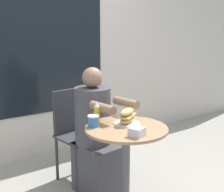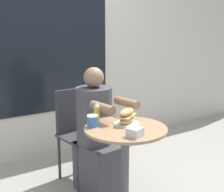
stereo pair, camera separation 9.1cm
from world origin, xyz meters
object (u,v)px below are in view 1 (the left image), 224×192
object	(u,v)px
cafe_table	(126,154)
condiment_bottle	(97,113)
sandwich_on_plate	(127,117)
drink_cup	(93,121)
diner_chair	(75,126)
seated_diner	(96,140)

from	to	relation	value
cafe_table	condiment_bottle	xyz separation A→B (m)	(-0.10, 0.23, 0.28)
sandwich_on_plate	condiment_bottle	bearing A→B (deg)	133.53
drink_cup	condiment_bottle	bearing A→B (deg)	43.70
cafe_table	diner_chair	xyz separation A→B (m)	(0.02, 0.82, -0.01)
sandwich_on_plate	condiment_bottle	world-z (taller)	condiment_bottle
diner_chair	drink_cup	world-z (taller)	diner_chair
cafe_table	seated_diner	xyz separation A→B (m)	(0.04, 0.47, -0.04)
diner_chair	condiment_bottle	bearing A→B (deg)	71.88
cafe_table	condiment_bottle	distance (m)	0.38
sandwich_on_plate	cafe_table	bearing A→B (deg)	-131.58
sandwich_on_plate	condiment_bottle	distance (m)	0.23
sandwich_on_plate	diner_chair	bearing A→B (deg)	92.49
seated_diner	cafe_table	bearing A→B (deg)	79.65
drink_cup	seated_diner	bearing A→B (deg)	55.30
sandwich_on_plate	drink_cup	size ratio (longest dim) A/B	2.37
drink_cup	condiment_bottle	xyz separation A→B (m)	(0.08, 0.08, 0.03)
diner_chair	seated_diner	bearing A→B (deg)	86.20
cafe_table	seated_diner	world-z (taller)	seated_diner
seated_diner	sandwich_on_plate	distance (m)	0.51
diner_chair	drink_cup	distance (m)	0.75
cafe_table	drink_cup	distance (m)	0.35
diner_chair	cafe_table	bearing A→B (deg)	82.40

